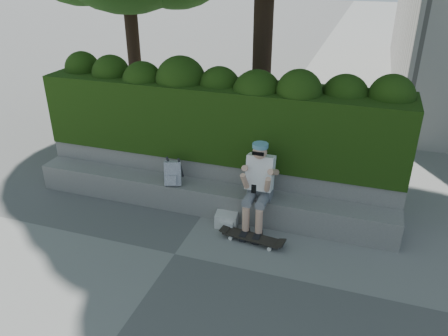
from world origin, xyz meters
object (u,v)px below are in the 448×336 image
(skateboard, at_px, (252,237))
(backpack_ground, at_px, (226,220))
(backpack_plaid, at_px, (173,173))
(person, at_px, (259,183))

(skateboard, distance_m, backpack_ground, 0.57)
(backpack_plaid, xyz_separation_m, backpack_ground, (0.98, -0.23, -0.54))
(backpack_ground, bearing_deg, skateboard, -37.15)
(backpack_plaid, height_order, backpack_ground, backpack_plaid)
(skateboard, relative_size, backpack_ground, 2.67)
(person, height_order, skateboard, person)
(skateboard, height_order, backpack_ground, backpack_ground)
(person, distance_m, backpack_plaid, 1.44)
(backpack_ground, bearing_deg, person, 11.72)
(skateboard, bearing_deg, backpack_plaid, 167.37)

